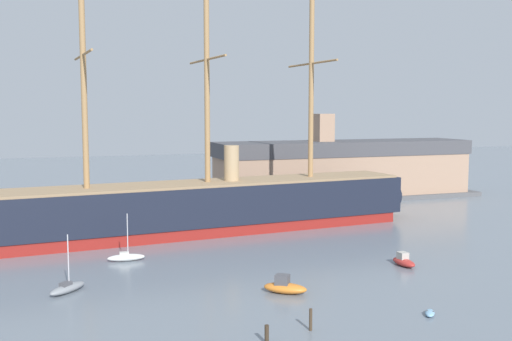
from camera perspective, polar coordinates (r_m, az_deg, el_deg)
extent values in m
cube|color=maroon|center=(84.77, -4.67, -5.49)|extent=(58.95, 13.68, 1.52)
cube|color=black|center=(84.16, -4.69, -3.17)|extent=(61.40, 14.25, 5.43)
ellipsoid|color=black|center=(97.16, 11.08, -2.50)|extent=(11.61, 9.11, 6.95)
cube|color=#9E7F5B|center=(83.76, -4.71, -1.22)|extent=(60.13, 13.42, 0.33)
cylinder|color=#A37A4C|center=(79.23, -16.40, 8.28)|extent=(0.76, 0.76, 28.25)
cylinder|color=#A37A4C|center=(79.46, -16.47, 10.72)|extent=(1.54, 14.58, 0.30)
cylinder|color=#A37A4C|center=(83.21, -4.79, 8.37)|extent=(0.76, 0.76, 28.25)
cylinder|color=#A37A4C|center=(83.43, -4.81, 10.69)|extent=(1.54, 14.58, 0.30)
cylinder|color=#A37A4C|center=(90.18, 5.39, 8.16)|extent=(0.76, 0.76, 28.25)
cylinder|color=#A37A4C|center=(90.38, 5.41, 10.31)|extent=(1.54, 14.58, 0.30)
cylinder|color=tan|center=(84.77, -2.40, 0.62)|extent=(2.17, 2.17, 5.43)
ellipsoid|color=#7FB2D6|center=(53.47, 16.54, -13.13)|extent=(1.72, 1.93, 0.43)
cube|color=#4C4C51|center=(53.42, 16.54, -12.97)|extent=(0.64, 0.54, 0.07)
ellipsoid|color=orange|center=(57.18, 2.86, -11.35)|extent=(4.42, 3.94, 0.98)
cube|color=#4C4C51|center=(57.02, 2.58, -10.57)|extent=(1.71, 1.69, 0.98)
ellipsoid|color=gray|center=(60.10, -17.84, -10.85)|extent=(4.04, 3.90, 0.82)
cube|color=#4C4C51|center=(59.82, -18.00, -10.47)|extent=(1.28, 1.26, 0.43)
cylinder|color=silver|center=(59.53, -17.77, -8.28)|extent=(0.11, 0.11, 4.97)
ellipsoid|color=#B22D28|center=(68.72, 14.18, -8.63)|extent=(1.62, 3.64, 0.84)
cube|color=#B2ADA3|center=(68.75, 14.07, -8.04)|extent=(1.01, 1.13, 0.84)
ellipsoid|color=silver|center=(70.37, -12.50, -8.26)|extent=(4.34, 1.54, 0.81)
cube|color=beige|center=(70.25, -12.69, -7.90)|extent=(1.11, 0.77, 0.43)
cylinder|color=silver|center=(69.78, -12.38, -6.10)|extent=(0.11, 0.11, 4.91)
cylinder|color=#423323|center=(48.11, 5.33, -14.23)|extent=(0.25, 0.25, 1.78)
cylinder|color=#382B1E|center=(45.46, 1.05, -15.65)|extent=(0.33, 0.33, 1.45)
cube|color=#565659|center=(118.36, 8.50, -2.48)|extent=(56.06, 13.64, 0.80)
cube|color=tan|center=(117.82, 8.53, -0.40)|extent=(50.96, 11.37, 7.84)
cube|color=#47474C|center=(117.36, 8.57, 2.18)|extent=(51.98, 11.60, 2.77)
cube|color=tan|center=(115.13, 6.60, 4.16)|extent=(3.20, 3.20, 5.37)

